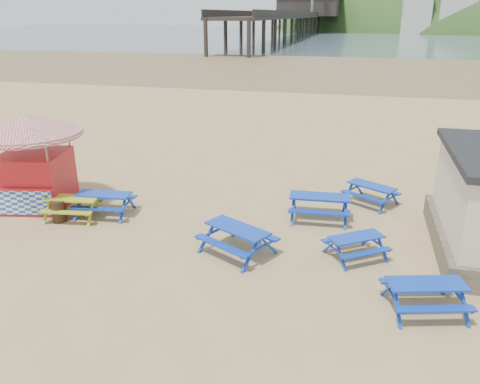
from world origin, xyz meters
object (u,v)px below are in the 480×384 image
(picnic_table_blue_a, at_px, (105,204))
(picnic_table_yellow, at_px, (73,208))
(litter_bin, at_px, (59,211))
(ice_cream_kiosk, at_px, (31,149))
(picnic_table_blue_b, at_px, (371,194))

(picnic_table_blue_a, xyz_separation_m, picnic_table_yellow, (-0.93, -0.54, -0.02))
(picnic_table_yellow, height_order, litter_bin, picnic_table_yellow)
(picnic_table_yellow, relative_size, litter_bin, 2.67)
(picnic_table_blue_a, height_order, picnic_table_yellow, picnic_table_blue_a)
(picnic_table_blue_a, height_order, ice_cream_kiosk, ice_cream_kiosk)
(ice_cream_kiosk, distance_m, litter_bin, 2.64)
(picnic_table_blue_a, xyz_separation_m, litter_bin, (-1.24, -0.92, -0.02))
(picnic_table_blue_a, height_order, picnic_table_blue_b, picnic_table_blue_a)
(picnic_table_blue_a, distance_m, litter_bin, 1.55)
(picnic_table_blue_b, distance_m, litter_bin, 11.35)
(picnic_table_blue_b, bearing_deg, picnic_table_yellow, -128.08)
(picnic_table_blue_b, distance_m, ice_cream_kiosk, 12.65)
(picnic_table_blue_b, bearing_deg, picnic_table_blue_a, -129.03)
(picnic_table_yellow, xyz_separation_m, litter_bin, (-0.32, -0.38, 0.00))
(picnic_table_yellow, height_order, ice_cream_kiosk, ice_cream_kiosk)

